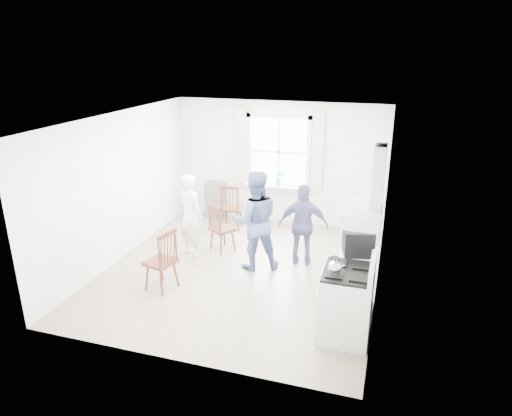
{
  "coord_description": "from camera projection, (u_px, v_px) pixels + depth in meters",
  "views": [
    {
      "loc": [
        2.31,
        -6.65,
        3.65
      ],
      "look_at": [
        0.2,
        0.2,
        1.09
      ],
      "focal_mm": 32.0,
      "sensor_mm": 36.0,
      "label": 1
    }
  ],
  "objects": [
    {
      "name": "windsor_chair_c",
      "position": [
        165.0,
        254.0,
        7.02
      ],
      "size": [
        0.52,
        0.52,
        1.01
      ],
      "color": "#492417",
      "rests_on": "ground"
    },
    {
      "name": "stereo_stack",
      "position": [
        358.0,
        242.0,
        6.33
      ],
      "size": [
        0.48,
        0.44,
        0.36
      ],
      "color": "black",
      "rests_on": "low_cabinet"
    },
    {
      "name": "windsor_chair_a",
      "position": [
        230.0,
        203.0,
        9.37
      ],
      "size": [
        0.46,
        0.45,
        0.99
      ],
      "color": "#492417",
      "rests_on": "ground"
    },
    {
      "name": "range_hood",
      "position": [
        368.0,
        201.0,
        5.43
      ],
      "size": [
        0.45,
        0.76,
        0.94
      ],
      "color": "silver",
      "rests_on": "room_shell"
    },
    {
      "name": "person_right",
      "position": [
        303.0,
        225.0,
        7.87
      ],
      "size": [
        0.97,
        0.97,
        1.46
      ],
      "primitive_type": "imported",
      "rotation": [
        0.0,
        0.0,
        3.29
      ],
      "color": "navy",
      "rests_on": "ground"
    },
    {
      "name": "windsor_chair_b",
      "position": [
        218.0,
        223.0,
        8.4
      ],
      "size": [
        0.54,
        0.53,
        0.93
      ],
      "color": "#492417",
      "rests_on": "ground"
    },
    {
      "name": "low_cabinet",
      "position": [
        356.0,
        281.0,
        6.57
      ],
      "size": [
        0.5,
        0.55,
        0.9
      ],
      "primitive_type": "cube",
      "color": "silver",
      "rests_on": "ground"
    },
    {
      "name": "shelf_unit",
      "position": [
        216.0,
        200.0,
        10.21
      ],
      "size": [
        0.4,
        0.3,
        0.8
      ],
      "primitive_type": "cube",
      "color": "slate",
      "rests_on": "ground"
    },
    {
      "name": "person_mid",
      "position": [
        255.0,
        221.0,
        7.69
      ],
      "size": [
        1.12,
        1.12,
        1.73
      ],
      "primitive_type": "imported",
      "rotation": [
        0.0,
        0.0,
        3.57
      ],
      "color": "#4E6390",
      "rests_on": "ground"
    },
    {
      "name": "window_assembly",
      "position": [
        278.0,
        156.0,
        9.57
      ],
      "size": [
        1.88,
        0.24,
        1.7
      ],
      "color": "white",
      "rests_on": "room_shell"
    },
    {
      "name": "cardboard_box",
      "position": [
        359.0,
        250.0,
        6.29
      ],
      "size": [
        0.3,
        0.24,
        0.17
      ],
      "primitive_type": "cube",
      "rotation": [
        0.0,
        0.0,
        0.21
      ],
      "color": "#977949",
      "rests_on": "low_cabinet"
    },
    {
      "name": "room_shell",
      "position": [
        241.0,
        199.0,
        7.42
      ],
      "size": [
        4.62,
        5.12,
        2.64
      ],
      "color": "gray",
      "rests_on": "ground"
    },
    {
      "name": "gas_stove",
      "position": [
        346.0,
        303.0,
        5.95
      ],
      "size": [
        0.68,
        0.76,
        1.12
      ],
      "color": "silver",
      "rests_on": "ground"
    },
    {
      "name": "kettle",
      "position": [
        335.0,
        268.0,
        5.69
      ],
      "size": [
        0.18,
        0.18,
        0.25
      ],
      "color": "silver",
      "rests_on": "gas_stove"
    },
    {
      "name": "potted_plant",
      "position": [
        280.0,
        178.0,
        9.62
      ],
      "size": [
        0.21,
        0.21,
        0.34
      ],
      "primitive_type": "imported",
      "rotation": [
        0.0,
        0.0,
        0.16
      ],
      "color": "#347538",
      "rests_on": "window_assembly"
    },
    {
      "name": "person_left",
      "position": [
        190.0,
        216.0,
        8.17
      ],
      "size": [
        0.74,
        0.74,
        1.55
      ],
      "primitive_type": "imported",
      "rotation": [
        0.0,
        0.0,
        2.74
      ],
      "color": "white",
      "rests_on": "ground"
    }
  ]
}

